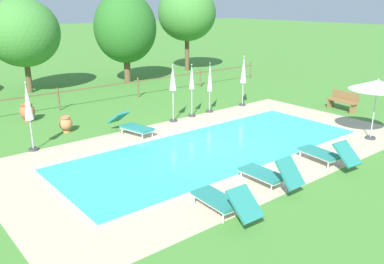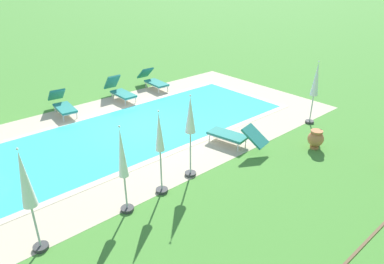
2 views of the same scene
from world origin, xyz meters
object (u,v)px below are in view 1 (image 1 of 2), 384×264
at_px(patio_umbrella_open_foreground, 378,85).
at_px(tree_west_mid, 187,13).
at_px(patio_umbrella_closed_row_mid_west, 210,82).
at_px(wooden_bench_lawn_side, 343,100).
at_px(patio_umbrella_closed_row_mid_east, 173,83).
at_px(sun_lounger_north_mid, 327,154).
at_px(sun_lounger_north_end, 224,201).
at_px(patio_umbrella_closed_row_east, 192,83).
at_px(tree_east_mid, 125,28).
at_px(tree_far_west, 23,33).
at_px(sun_lounger_north_far, 270,174).
at_px(terracotta_urn_by_tree, 66,124).
at_px(sun_lounger_north_near_steps, 131,125).
at_px(terracotta_urn_near_fence, 27,112).
at_px(patio_umbrella_closed_row_west, 243,73).
at_px(patio_umbrella_closed_row_centre, 28,106).

distance_m(patio_umbrella_open_foreground, tree_west_mid, 17.03).
bearing_deg(patio_umbrella_closed_row_mid_west, wooden_bench_lawn_side, -36.21).
distance_m(patio_umbrella_closed_row_mid_east, wooden_bench_lawn_side, 8.08).
relative_size(sun_lounger_north_mid, sun_lounger_north_end, 1.01).
relative_size(patio_umbrella_closed_row_east, tree_east_mid, 0.43).
distance_m(patio_umbrella_closed_row_east, tree_far_west, 10.39).
bearing_deg(sun_lounger_north_end, tree_west_mid, 53.67).
xyz_separation_m(tree_far_west, tree_east_mid, (5.67, -0.95, 0.08)).
bearing_deg(patio_umbrella_open_foreground, sun_lounger_north_far, -176.97).
relative_size(patio_umbrella_open_foreground, patio_umbrella_closed_row_east, 0.97).
height_order(wooden_bench_lawn_side, tree_east_mid, tree_east_mid).
height_order(sun_lounger_north_far, tree_east_mid, tree_east_mid).
relative_size(terracotta_urn_by_tree, tree_east_mid, 0.12).
bearing_deg(patio_umbrella_closed_row_mid_west, sun_lounger_north_far, -119.89).
distance_m(patio_umbrella_closed_row_east, tree_west_mid, 12.63).
bearing_deg(sun_lounger_north_near_steps, terracotta_urn_by_tree, 134.81).
xyz_separation_m(patio_umbrella_closed_row_mid_east, terracotta_urn_near_fence, (-4.72, 3.90, -1.24)).
relative_size(sun_lounger_north_far, terracotta_urn_near_fence, 2.39).
relative_size(sun_lounger_north_mid, patio_umbrella_closed_row_mid_east, 0.84).
bearing_deg(terracotta_urn_by_tree, terracotta_urn_near_fence, 104.55).
height_order(patio_umbrella_closed_row_west, tree_west_mid, tree_west_mid).
bearing_deg(sun_lounger_north_near_steps, patio_umbrella_open_foreground, -42.85).
bearing_deg(sun_lounger_north_far, patio_umbrella_closed_row_east, 67.20).
xyz_separation_m(patio_umbrella_closed_row_east, terracotta_urn_near_fence, (-5.82, 3.78, -1.08)).
distance_m(sun_lounger_north_end, wooden_bench_lawn_side, 11.57).
xyz_separation_m(sun_lounger_north_mid, terracotta_urn_near_fence, (-5.51, 10.73, 0.04)).
relative_size(patio_umbrella_closed_row_west, tree_west_mid, 0.40).
xyz_separation_m(patio_umbrella_closed_row_west, tree_far_west, (-6.95, 9.55, 1.63)).
bearing_deg(wooden_bench_lawn_side, patio_umbrella_closed_row_mid_east, 154.18).
bearing_deg(sun_lounger_north_far, patio_umbrella_closed_row_mid_west, 60.11).
distance_m(patio_umbrella_open_foreground, patio_umbrella_closed_row_centre, 12.03).
bearing_deg(patio_umbrella_closed_row_centre, patio_umbrella_open_foreground, -33.57).
xyz_separation_m(sun_lounger_north_far, patio_umbrella_closed_row_mid_west, (3.98, 6.92, 1.01)).
bearing_deg(sun_lounger_north_far, sun_lounger_north_near_steps, 94.35).
bearing_deg(sun_lounger_north_mid, patio_umbrella_open_foreground, 6.74).
distance_m(terracotta_urn_near_fence, terracotta_urn_by_tree, 2.53).
bearing_deg(tree_east_mid, sun_lounger_north_near_steps, -120.02).
relative_size(patio_umbrella_closed_row_mid_west, tree_east_mid, 0.42).
distance_m(sun_lounger_north_end, patio_umbrella_closed_row_east, 8.77).
bearing_deg(wooden_bench_lawn_side, patio_umbrella_closed_row_east, 149.47).
height_order(sun_lounger_north_end, tree_west_mid, tree_west_mid).
distance_m(wooden_bench_lawn_side, terracotta_urn_near_fence, 14.01).
height_order(patio_umbrella_closed_row_centre, wooden_bench_lawn_side, patio_umbrella_closed_row_centre).
distance_m(patio_umbrella_closed_row_centre, tree_west_mid, 17.56).
bearing_deg(patio_umbrella_closed_row_west, patio_umbrella_open_foreground, -89.92).
bearing_deg(wooden_bench_lawn_side, patio_umbrella_closed_row_west, 129.71).
height_order(terracotta_urn_by_tree, tree_far_west, tree_far_west).
bearing_deg(patio_umbrella_closed_row_centre, terracotta_urn_by_tree, 35.91).
relative_size(sun_lounger_north_mid, tree_far_west, 0.40).
bearing_deg(wooden_bench_lawn_side, terracotta_urn_by_tree, 156.39).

